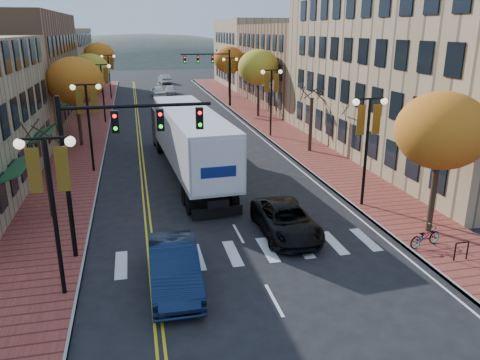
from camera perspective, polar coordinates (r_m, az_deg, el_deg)
ground at (r=19.35m, az=2.43°, el=-11.34°), size 200.00×200.00×0.00m
sidewalk_left at (r=49.85m, az=-17.86°, el=6.26°), size 4.00×85.00×0.15m
sidewalk_right at (r=51.46m, az=2.65°, el=7.45°), size 4.00×85.00×0.15m
building_left_mid at (r=53.87m, az=-26.81°, el=11.89°), size 12.00×24.00×11.00m
building_left_far at (r=78.39m, az=-22.60°, el=13.21°), size 12.00×26.00×9.50m
building_right_near at (r=39.68m, az=23.36°, el=13.73°), size 15.00×28.00×15.00m
building_right_mid at (r=62.80m, az=8.96°, el=13.69°), size 15.00×24.00×10.00m
building_right_far at (r=83.58m, az=3.28°, el=15.24°), size 15.00×20.00×11.00m
tree_left_a at (r=25.70m, az=-22.30°, el=0.28°), size 0.28×0.28×4.20m
tree_left_b at (r=40.70m, az=-19.47°, el=11.31°), size 4.48×4.48×7.21m
tree_left_c at (r=56.60m, az=-17.78°, el=12.68°), size 4.16×4.16×6.69m
tree_left_d at (r=74.49m, az=-16.80°, el=14.28°), size 4.61×4.61×7.42m
tree_right_a at (r=23.14m, az=23.36°, el=5.51°), size 4.16×4.16×6.69m
tree_right_b at (r=37.53m, az=8.61°, el=6.69°), size 0.28×0.28×4.20m
tree_right_c at (r=52.20m, az=2.28°, el=13.55°), size 4.48×4.48×7.21m
tree_right_d at (r=67.75m, az=-1.34°, el=14.44°), size 4.35×4.35×7.00m
lamp_left_a at (r=17.31m, az=-22.08°, el=-0.78°), size 1.96×0.36×6.05m
lamp_left_b at (r=32.80m, az=-18.05°, el=8.03°), size 1.96×0.36×6.05m
lamp_left_c at (r=50.60m, az=-16.47°, el=11.40°), size 1.96×0.36×6.05m
lamp_left_d at (r=68.51m, az=-15.70°, el=13.01°), size 1.96×0.36×6.05m
lamp_right_a at (r=25.82m, az=15.31°, el=5.78°), size 1.96×0.36×6.05m
lamp_right_b at (r=42.33m, az=3.84°, el=10.92°), size 1.96×0.36×6.05m
lamp_right_c at (r=59.71m, az=-1.20°, el=13.01°), size 1.96×0.36×6.05m
traffic_mast_near at (r=19.80m, az=-15.27°, el=4.07°), size 6.10×0.35×7.00m
traffic_mast_far at (r=59.28m, az=-3.17°, el=13.56°), size 6.10×0.34×7.00m
semi_truck at (r=31.56m, az=-6.46°, el=5.37°), size 3.93×18.19×4.51m
navy_sedan at (r=18.18m, az=-8.05°, el=-10.48°), size 1.89×5.23×1.72m
black_suv at (r=22.55m, az=5.61°, el=-4.88°), size 2.52×5.36×1.48m
car_far_white at (r=70.14m, az=-9.94°, el=10.59°), size 2.24×4.63×1.52m
car_far_silver at (r=72.70m, az=-8.52°, el=10.77°), size 2.03×4.16×1.17m
car_far_oncoming at (r=87.28m, az=-9.18°, el=12.06°), size 2.18×4.94×1.58m
bicycle at (r=22.63m, az=21.64°, el=-6.41°), size 1.85×1.02×0.92m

